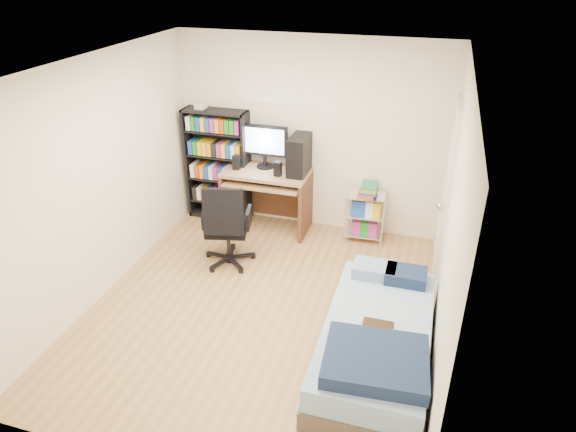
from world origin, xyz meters
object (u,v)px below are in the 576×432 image
(media_shelf, at_px, (218,164))
(computer_desk, at_px, (276,176))
(bed, at_px, (377,342))
(office_chair, at_px, (228,239))

(media_shelf, height_order, computer_desk, media_shelf)
(computer_desk, relative_size, bed, 0.73)
(media_shelf, xyz_separation_m, computer_desk, (0.85, -0.08, -0.03))
(computer_desk, distance_m, office_chair, 1.16)
(bed, bearing_deg, computer_desk, 126.70)
(computer_desk, xyz_separation_m, bed, (1.65, -2.21, -0.51))
(media_shelf, bearing_deg, bed, -42.57)
(computer_desk, height_order, office_chair, computer_desk)
(media_shelf, distance_m, computer_desk, 0.86)
(computer_desk, bearing_deg, media_shelf, 174.36)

